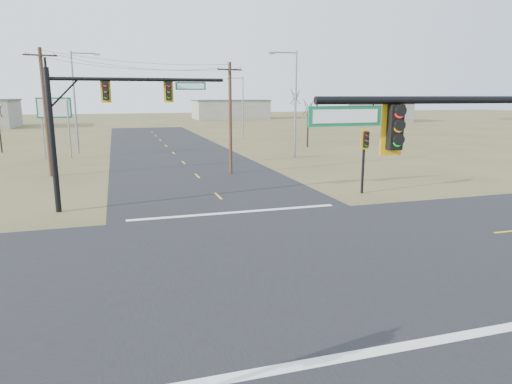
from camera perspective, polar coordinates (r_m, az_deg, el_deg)
The scene contains 17 objects.
ground at distance 19.09m, azimuth 3.08°, elevation -8.06°, with size 320.00×320.00×0.00m, color brown.
road_ew at distance 19.08m, azimuth 3.08°, elevation -8.03°, with size 160.00×14.00×0.02m, color black.
road_ns at distance 19.08m, azimuth 3.08°, elevation -8.02°, with size 14.00×160.00×0.02m, color black.
stop_bar_near at distance 12.96m, azimuth 15.15°, elevation -18.62°, with size 12.00×0.40×0.01m, color silver.
stop_bar_far at distance 25.93m, azimuth -2.61°, elevation -2.55°, with size 12.00×0.40×0.01m, color silver.
mast_arm_far at distance 27.56m, azimuth -18.58°, elevation 9.71°, with size 9.91×0.48×8.03m.
pedestal_signal_ne at distance 31.33m, azimuth 13.48°, elevation 5.55°, with size 0.60×0.52×4.38m.
utility_pole_near at distance 38.56m, azimuth -3.23°, elevation 9.37°, with size 2.19×0.73×9.19m.
utility_pole_far at distance 40.80m, azimuth -24.83°, elevation 9.14°, with size 2.45×0.71×10.21m.
highway_sign at distance 52.38m, azimuth -23.84°, elevation 8.71°, with size 3.37×0.27×6.33m.
streetlight_a at distance 48.81m, azimuth 4.70°, elevation 11.54°, with size 3.07×0.36×11.01m.
streetlight_b at distance 70.42m, azimuth -1.80°, elevation 10.90°, with size 2.58×0.28×9.25m.
streetlight_c at distance 55.97m, azimuth -21.52°, elevation 10.99°, with size 3.17×0.45×11.31m.
bare_tree_c at distance 59.14m, azimuth 6.55°, elevation 10.46°, with size 3.11×3.11×6.42m.
bare_tree_d at distance 68.72m, azimuth 4.92°, elevation 11.77°, with size 3.30×3.30×7.85m.
warehouse_mid at distance 130.67m, azimuth -3.23°, elevation 10.21°, with size 20.00×12.00×5.00m, color #9D998B.
warehouse_right at distance 118.88m, azimuth 14.20°, elevation 9.57°, with size 18.00×10.00×4.50m, color #9D998B.
Camera 1 is at (-6.21, -16.82, 6.54)m, focal length 32.00 mm.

